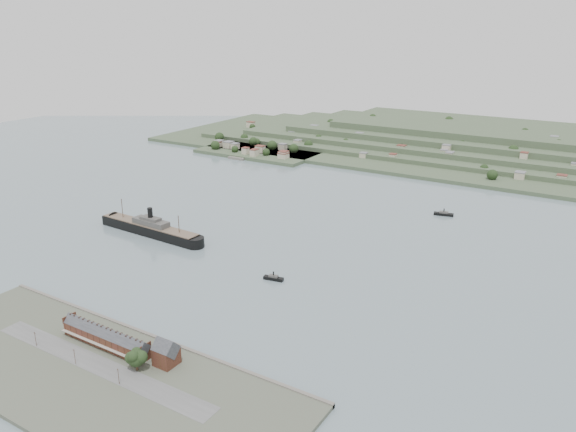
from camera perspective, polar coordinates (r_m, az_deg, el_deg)
The scene contains 10 objects.
ground at distance 416.59m, azimuth 0.63°, elevation -3.16°, with size 1400.00×1400.00×0.00m, color slate.
near_shore at distance 291.04m, azimuth -19.43°, elevation -14.70°, with size 220.00×80.00×2.60m.
terrace_row at distance 304.51m, azimuth -18.03°, elevation -11.64°, with size 55.60×9.80×11.07m.
gabled_building at distance 281.74m, azimuth -12.29°, elevation -13.44°, with size 10.40×10.18×14.09m.
far_peninsula at distance 757.55m, azimuth 18.22°, elevation 7.03°, with size 760.00×309.00×30.00m.
steamship at distance 454.67m, azimuth -14.11°, elevation -1.15°, with size 110.26×16.84×26.44m.
tugboat at distance 364.31m, azimuth -1.48°, elevation -6.31°, with size 13.64×5.83×5.95m.
ferry_west at distance 729.13m, azimuth -6.91°, elevation 6.58°, with size 18.44×10.57×6.68m.
ferry_east at distance 501.55m, azimuth 15.54°, elevation 0.22°, with size 17.05×7.79×6.17m.
fig_tree at distance 280.04m, azimuth -15.19°, elevation -13.72°, with size 10.24×8.87×11.43m.
Camera 1 is at (198.97, -330.37, 157.51)m, focal length 35.00 mm.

